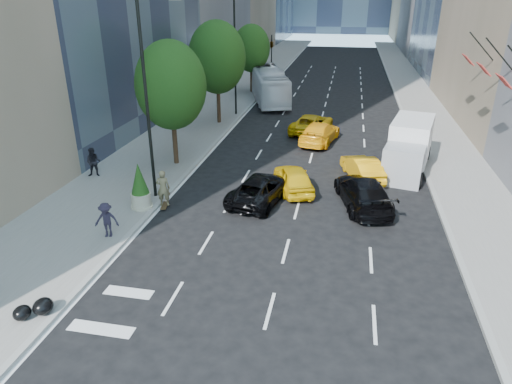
% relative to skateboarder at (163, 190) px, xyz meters
% --- Properties ---
extents(ground, '(160.00, 160.00, 0.00)m').
position_rel_skateboarder_xyz_m(ground, '(5.60, -3.00, -0.94)').
color(ground, black).
rests_on(ground, ground).
extents(sidewalk_left, '(6.00, 120.00, 0.15)m').
position_rel_skateboarder_xyz_m(sidewalk_left, '(-3.40, 27.00, -0.86)').
color(sidewalk_left, slate).
rests_on(sidewalk_left, ground).
extents(sidewalk_right, '(4.00, 120.00, 0.15)m').
position_rel_skateboarder_xyz_m(sidewalk_right, '(15.60, 27.00, -0.86)').
color(sidewalk_right, slate).
rests_on(sidewalk_right, ground).
extents(lamp_near, '(2.13, 0.22, 10.00)m').
position_rel_skateboarder_xyz_m(lamp_near, '(-0.72, 1.00, 4.87)').
color(lamp_near, black).
rests_on(lamp_near, sidewalk_left).
extents(lamp_far, '(2.13, 0.22, 10.00)m').
position_rel_skateboarder_xyz_m(lamp_far, '(-0.72, 19.00, 4.87)').
color(lamp_far, black).
rests_on(lamp_far, sidewalk_left).
extents(tree_near, '(4.20, 4.20, 7.46)m').
position_rel_skateboarder_xyz_m(tree_near, '(-1.60, 6.00, 4.03)').
color(tree_near, black).
rests_on(tree_near, sidewalk_left).
extents(tree_mid, '(4.50, 4.50, 7.99)m').
position_rel_skateboarder_xyz_m(tree_mid, '(-1.60, 16.00, 4.38)').
color(tree_mid, black).
rests_on(tree_mid, sidewalk_left).
extents(tree_far, '(3.90, 3.90, 6.92)m').
position_rel_skateboarder_xyz_m(tree_far, '(-1.60, 29.00, 3.68)').
color(tree_far, black).
rests_on(tree_far, sidewalk_left).
extents(traffic_signal, '(2.48, 0.53, 5.20)m').
position_rel_skateboarder_xyz_m(traffic_signal, '(-0.80, 37.00, 3.30)').
color(traffic_signal, black).
rests_on(traffic_signal, sidewalk_left).
extents(facade_flags, '(1.85, 13.30, 2.05)m').
position_rel_skateboarder_xyz_m(facade_flags, '(16.24, 7.00, 5.25)').
color(facade_flags, black).
rests_on(facade_flags, ground).
extents(skateboarder, '(0.76, 0.57, 1.88)m').
position_rel_skateboarder_xyz_m(skateboarder, '(0.00, 0.00, 0.00)').
color(skateboarder, '#6D6444').
rests_on(skateboarder, ground).
extents(black_sedan_lincoln, '(3.16, 5.15, 1.33)m').
position_rel_skateboarder_xyz_m(black_sedan_lincoln, '(4.59, 1.76, -0.27)').
color(black_sedan_lincoln, black).
rests_on(black_sedan_lincoln, ground).
extents(black_sedan_mercedes, '(3.33, 5.59, 1.52)m').
position_rel_skateboarder_xyz_m(black_sedan_mercedes, '(9.80, 2.17, -0.18)').
color(black_sedan_mercedes, black).
rests_on(black_sedan_mercedes, ground).
extents(taxi_a, '(2.94, 4.44, 1.41)m').
position_rel_skateboarder_xyz_m(taxi_a, '(6.10, 3.50, -0.24)').
color(taxi_a, '#DEAE0B').
rests_on(taxi_a, ground).
extents(taxi_b, '(2.66, 4.30, 1.34)m').
position_rel_skateboarder_xyz_m(taxi_b, '(9.80, 6.00, -0.27)').
color(taxi_b, '#ECA10C').
rests_on(taxi_b, ground).
extents(taxi_c, '(3.44, 5.49, 1.42)m').
position_rel_skateboarder_xyz_m(taxi_c, '(6.10, 15.00, -0.23)').
color(taxi_c, gold).
rests_on(taxi_c, ground).
extents(taxi_d, '(3.02, 5.41, 1.48)m').
position_rel_skateboarder_xyz_m(taxi_d, '(6.88, 12.50, -0.20)').
color(taxi_d, '#FFAD0D').
rests_on(taxi_d, ground).
extents(city_bus, '(5.88, 11.71, 3.18)m').
position_rel_skateboarder_xyz_m(city_bus, '(0.92, 25.43, 0.65)').
color(city_bus, white).
rests_on(city_bus, ground).
extents(box_truck, '(3.53, 6.54, 2.97)m').
position_rel_skateboarder_xyz_m(box_truck, '(12.51, 8.00, 0.57)').
color(box_truck, silver).
rests_on(box_truck, ground).
extents(pedestrian_a, '(0.98, 0.86, 1.71)m').
position_rel_skateboarder_xyz_m(pedestrian_a, '(-5.44, 2.93, 0.07)').
color(pedestrian_a, black).
rests_on(pedestrian_a, sidewalk_left).
extents(pedestrian_b, '(1.17, 1.07, 1.92)m').
position_rel_skateboarder_xyz_m(pedestrian_b, '(-5.60, 15.00, 0.17)').
color(pedestrian_b, black).
rests_on(pedestrian_b, sidewalk_left).
extents(pedestrian_c, '(1.13, 0.80, 1.59)m').
position_rel_skateboarder_xyz_m(pedestrian_c, '(-1.20, -3.52, 0.01)').
color(pedestrian_c, black).
rests_on(pedestrian_c, sidewalk_left).
extents(planter_shrub, '(0.97, 0.97, 2.32)m').
position_rel_skateboarder_xyz_m(planter_shrub, '(-1.00, -0.48, 0.31)').
color(planter_shrub, '#B1AE93').
rests_on(planter_shrub, sidewalk_left).
extents(garbage_bags, '(1.10, 1.06, 0.54)m').
position_rel_skateboarder_xyz_m(garbage_bags, '(-0.95, -8.96, -0.53)').
color(garbage_bags, black).
rests_on(garbage_bags, sidewalk_left).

